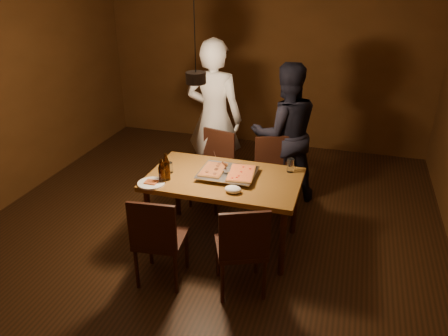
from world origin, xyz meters
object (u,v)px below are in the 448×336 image
(dining_table, at_px, (224,184))
(chair_far_left, at_px, (215,161))
(chair_far_right, at_px, (274,169))
(beer_bottle_b, at_px, (166,167))
(chair_near_right, at_px, (242,243))
(diner_white, at_px, (214,118))
(pendant_lamp, at_px, (196,77))
(pizza_tray, at_px, (228,174))
(diner_dark, at_px, (285,133))
(beer_bottle_a, at_px, (162,171))
(plate_slice, at_px, (151,183))
(chair_near_left, at_px, (157,234))

(dining_table, relative_size, chair_far_left, 2.94)
(dining_table, height_order, chair_far_right, chair_far_right)
(chair_far_right, height_order, beer_bottle_b, beer_bottle_b)
(chair_near_right, xyz_separation_m, diner_white, (-0.84, 1.83, 0.42))
(chair_near_right, bearing_deg, chair_far_right, 67.08)
(beer_bottle_b, xyz_separation_m, pendant_lamp, (0.29, 0.10, 0.87))
(pizza_tray, xyz_separation_m, diner_white, (-0.49, 1.07, 0.18))
(dining_table, xyz_separation_m, pendant_lamp, (-0.22, -0.12, 1.08))
(diner_dark, bearing_deg, beer_bottle_a, 32.22)
(dining_table, height_order, chair_far_left, chair_far_left)
(beer_bottle_a, bearing_deg, diner_white, 87.06)
(pendant_lamp, bearing_deg, pizza_tray, 30.02)
(beer_bottle_a, xyz_separation_m, diner_dark, (0.94, 1.43, -0.03))
(chair_far_right, relative_size, beer_bottle_a, 2.25)
(dining_table, distance_m, chair_far_right, 0.87)
(dining_table, distance_m, pizza_tray, 0.11)
(diner_white, bearing_deg, chair_far_left, 111.51)
(chair_far_right, relative_size, plate_slice, 2.11)
(dining_table, relative_size, beer_bottle_b, 5.47)
(diner_white, relative_size, diner_dark, 1.14)
(diner_white, bearing_deg, plate_slice, 87.06)
(chair_far_left, bearing_deg, diner_white, -57.70)
(dining_table, distance_m, chair_far_left, 0.87)
(beer_bottle_a, bearing_deg, chair_near_left, -71.93)
(chair_far_left, xyz_separation_m, diner_white, (-0.11, 0.33, 0.42))
(pizza_tray, height_order, plate_slice, pizza_tray)
(dining_table, bearing_deg, chair_far_left, 114.49)
(chair_near_left, bearing_deg, plate_slice, 112.98)
(diner_dark, bearing_deg, chair_near_right, 64.76)
(chair_far_right, xyz_separation_m, diner_dark, (0.04, 0.37, 0.30))
(pizza_tray, bearing_deg, plate_slice, -152.43)
(chair_far_left, xyz_separation_m, beer_bottle_b, (-0.16, -0.99, 0.35))
(chair_far_left, height_order, chair_far_right, same)
(diner_dark, relative_size, pendant_lamp, 1.53)
(pizza_tray, bearing_deg, pendant_lamp, -152.25)
(beer_bottle_b, relative_size, diner_white, 0.14)
(dining_table, bearing_deg, chair_near_left, -113.80)
(chair_near_left, distance_m, pendant_lamp, 1.42)
(chair_far_left, bearing_deg, pendant_lamp, 112.57)
(dining_table, relative_size, chair_far_right, 2.70)
(beer_bottle_b, distance_m, diner_white, 1.32)
(pizza_tray, bearing_deg, dining_table, -136.40)
(chair_far_left, distance_m, chair_far_right, 0.72)
(chair_near_right, relative_size, diner_dark, 0.33)
(dining_table, distance_m, plate_slice, 0.72)
(plate_slice, bearing_deg, chair_far_left, 76.54)
(beer_bottle_a, distance_m, diner_white, 1.40)
(pendant_lamp, bearing_deg, chair_far_left, 98.30)
(pizza_tray, relative_size, beer_bottle_b, 2.01)
(beer_bottle_a, xyz_separation_m, plate_slice, (-0.09, -0.06, -0.11))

